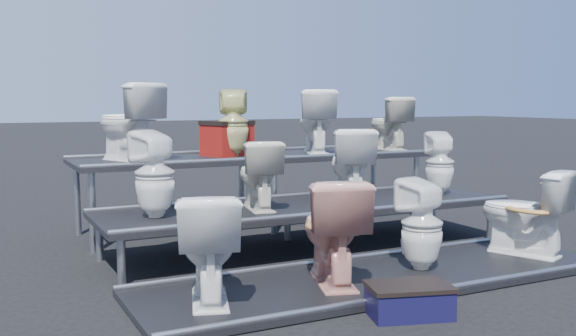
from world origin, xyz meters
name	(u,v)px	position (x,y,z in m)	size (l,w,h in m)	color
ground	(308,249)	(0.00, 0.00, 0.00)	(80.00, 80.00, 0.00)	black
tier_front	(383,278)	(0.00, -1.30, 0.03)	(4.20, 1.20, 0.06)	black
tier_mid	(309,227)	(0.00, 0.00, 0.23)	(4.20, 1.20, 0.46)	black
tier_back	(257,191)	(0.00, 1.30, 0.43)	(4.20, 1.20, 0.86)	black
toilet_0	(208,246)	(-1.53, -1.30, 0.46)	(0.45, 0.78, 0.80)	white
toilet_1	(332,230)	(-0.49, -1.30, 0.48)	(0.47, 0.83, 0.85)	#D89686
toilet_2	(422,224)	(0.40, -1.30, 0.45)	(0.35, 0.36, 0.79)	white
toilet_3	(524,212)	(1.60, -1.30, 0.46)	(0.45, 0.79, 0.81)	white
toilet_4	(155,174)	(-1.57, 0.00, 0.85)	(0.35, 0.36, 0.79)	white
toilet_5	(258,175)	(-0.56, 0.00, 0.79)	(0.37, 0.66, 0.67)	beige
toilet_6	(350,165)	(0.49, 0.00, 0.84)	(0.43, 0.75, 0.77)	white
toilet_7	(440,163)	(1.67, 0.00, 0.81)	(0.31, 0.32, 0.70)	white
toilet_8	(128,122)	(-1.50, 1.30, 1.27)	(0.46, 0.81, 0.83)	white
toilet_9	(233,123)	(-0.29, 1.30, 1.25)	(0.35, 0.36, 0.78)	#DCDB8B
toilet_10	(315,121)	(0.80, 1.30, 1.25)	(0.43, 0.76, 0.77)	white
toilet_11	(389,124)	(1.89, 1.30, 1.20)	(0.38, 0.67, 0.69)	beige
red_crate	(227,140)	(-0.32, 1.43, 1.04)	(0.50, 0.40, 0.36)	maroon
step_stool	(409,303)	(-0.33, -2.10, 0.10)	(0.56, 0.34, 0.20)	black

